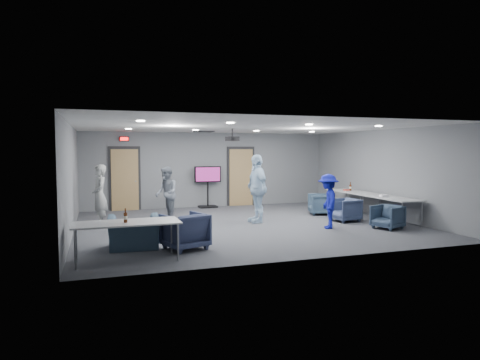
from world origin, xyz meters
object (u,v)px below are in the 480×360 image
object	(u,v)px
person_c	(257,188)
chair_front_b	(134,232)
chair_right_b	(345,210)
table_right_b	(391,199)
bottle_right	(350,187)
bottle_front	(125,217)
person_d	(328,201)
person_a	(100,196)
tv_stand	(208,184)
table_front_left	(127,224)
projector	(232,139)
chair_front_a	(185,231)
table_right_a	(353,192)
chair_right_a	(321,204)
chair_right_c	(387,217)
person_b	(166,193)

from	to	relation	value
person_c	chair_front_b	bearing A→B (deg)	-61.45
chair_right_b	table_right_b	xyz separation A→B (m)	(1.10, -0.63, 0.35)
bottle_right	bottle_front	bearing A→B (deg)	-151.39
person_c	bottle_right	bearing A→B (deg)	99.14
chair_right_b	table_right_b	distance (m)	1.32
person_c	person_d	world-z (taller)	person_c
person_a	tv_stand	distance (m)	4.68
person_a	bottle_right	distance (m)	7.88
table_front_left	bottle_front	bearing A→B (deg)	-113.11
table_front_left	projector	bearing A→B (deg)	48.25
person_a	projector	xyz separation A→B (m)	(3.72, -0.11, 1.56)
chair_front_a	table_right_a	distance (m)	6.98
person_c	table_right_a	xyz separation A→B (m)	(3.58, 0.59, -0.28)
chair_right_a	chair_right_c	distance (m)	2.82
person_b	bottle_right	size ratio (longest dim) A/B	5.47
chair_front_a	projector	distance (m)	4.30
projector	bottle_right	bearing A→B (deg)	-10.87
person_b	table_right_b	distance (m)	6.51
person_c	bottle_front	distance (m)	5.06
person_c	table_front_left	xyz separation A→B (m)	(-3.83, -3.23, -0.29)
table_right_b	bottle_front	xyz separation A→B (m)	(-7.42, -1.98, 0.14)
person_c	tv_stand	bearing A→B (deg)	-174.18
person_b	chair_front_a	size ratio (longest dim) A/B	1.90
chair_front_b	table_front_left	world-z (taller)	table_front_left
person_b	chair_right_c	world-z (taller)	person_b
chair_right_b	table_right_a	xyz separation A→B (m)	(1.10, 1.27, 0.36)
chair_front_b	projector	xyz separation A→B (m)	(3.06, 2.79, 2.06)
person_c	chair_front_a	world-z (taller)	person_c
table_right_a	table_right_b	xyz separation A→B (m)	(0.00, -1.90, -0.00)
chair_front_b	bottle_right	xyz separation A→B (m)	(7.22, 3.01, 0.50)
chair_right_a	chair_front_a	distance (m)	6.10
person_c	person_d	bearing A→B (deg)	40.81
person_b	table_right_b	bearing A→B (deg)	59.44
person_d	projector	bearing A→B (deg)	-113.04
person_d	bottle_front	size ratio (longest dim) A/B	5.45
tv_stand	projector	size ratio (longest dim) A/B	3.90
chair_right_b	chair_right_c	size ratio (longest dim) A/B	1.07
chair_right_a	person_a	bearing A→B (deg)	-71.52
person_c	chair_right_a	bearing A→B (deg)	103.32
bottle_front	tv_stand	bearing A→B (deg)	64.14
tv_stand	person_a	bearing A→B (deg)	-142.62
person_b	chair_right_b	size ratio (longest dim) A/B	2.16
chair_right_b	chair_front_a	distance (m)	5.45
chair_right_a	tv_stand	distance (m)	4.15
chair_right_b	chair_right_c	distance (m)	1.45
person_d	chair_front_a	bearing A→B (deg)	-51.57
person_a	chair_front_a	bearing A→B (deg)	18.60
table_right_b	tv_stand	bearing A→B (deg)	40.56
chair_right_c	table_front_left	bearing A→B (deg)	-99.45
chair_right_c	bottle_right	world-z (taller)	bottle_right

